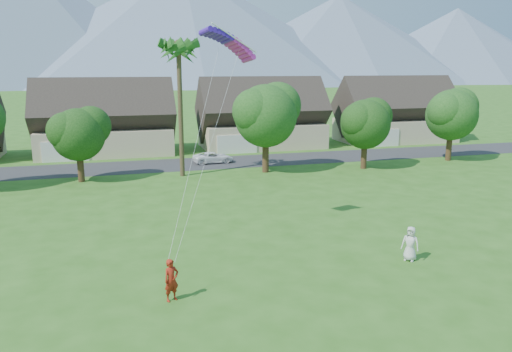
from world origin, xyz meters
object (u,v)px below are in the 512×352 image
object	(u,v)px
kite_flyer	(171,280)
parked_car	(213,157)
watcher	(410,244)
parafoil_kite	(229,41)

from	to	relation	value
kite_flyer	parked_car	size ratio (longest dim) A/B	0.45
parked_car	kite_flyer	bearing A→B (deg)	162.00
watcher	parked_car	world-z (taller)	watcher
kite_flyer	parked_car	world-z (taller)	kite_flyer
watcher	parafoil_kite	distance (m)	14.84
kite_flyer	watcher	size ratio (longest dim) A/B	1.02
kite_flyer	parafoil_kite	xyz separation A→B (m)	(4.44, 7.70, 10.52)
watcher	parafoil_kite	world-z (taller)	parafoil_kite
watcher	parafoil_kite	xyz separation A→B (m)	(-8.22, 6.43, 10.55)
kite_flyer	watcher	xyz separation A→B (m)	(12.67, 1.26, -0.02)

